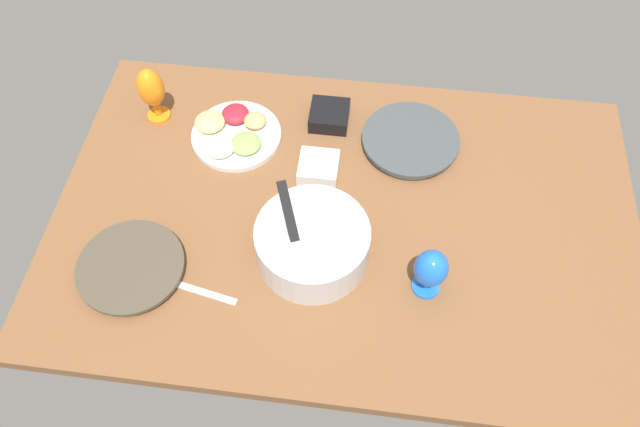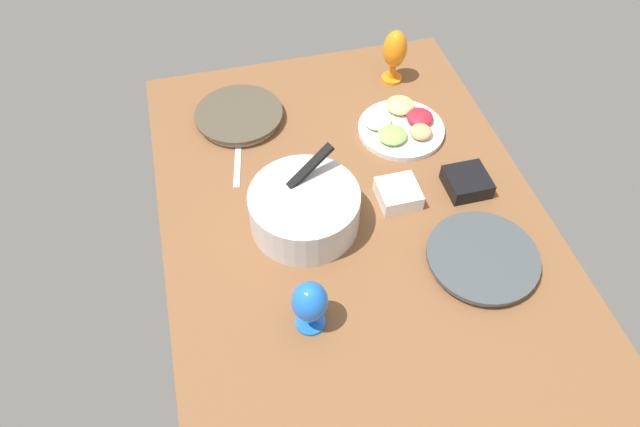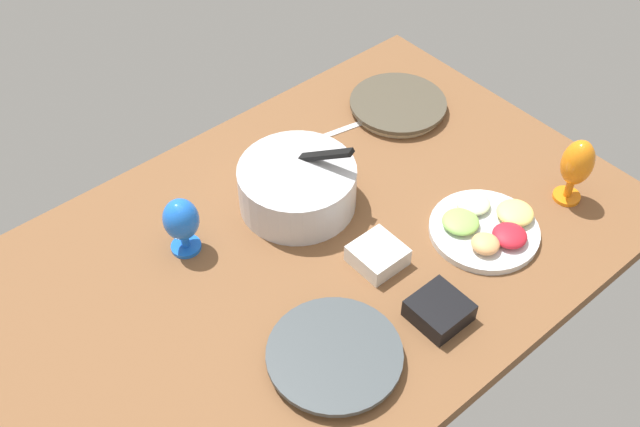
{
  "view_description": "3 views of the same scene",
  "coord_description": "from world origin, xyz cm",
  "px_view_note": "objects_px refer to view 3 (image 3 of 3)",
  "views": [
    {
      "loc": [
        -4.89,
        93.18,
        140.97
      ],
      "look_at": [
        6.42,
        3.95,
        5.51
      ],
      "focal_mm": 34.52,
      "sensor_mm": 36.0,
      "label": 1
    },
    {
      "loc": [
        -86.81,
        33.08,
        122.41
      ],
      "look_at": [
        5.01,
        9.9,
        5.51
      ],
      "focal_mm": 32.11,
      "sensor_mm": 36.0,
      "label": 2
    },
    {
      "loc": [
        -75.41,
        -92.04,
        135.94
      ],
      "look_at": [
        5.63,
        3.13,
        5.51
      ],
      "focal_mm": 42.38,
      "sensor_mm": 36.0,
      "label": 3
    }
  ],
  "objects_px": {
    "dinner_plate_right": "(398,105)",
    "fruit_platter": "(487,227)",
    "mixing_bowl": "(297,185)",
    "square_bowl_black": "(439,310)",
    "square_bowl_white": "(378,254)",
    "dinner_plate_left": "(334,356)",
    "hurricane_glass_orange": "(577,165)",
    "hurricane_glass_blue": "(181,221)"
  },
  "relations": [
    {
      "from": "dinner_plate_left",
      "to": "fruit_platter",
      "type": "bearing_deg",
      "value": 3.95
    },
    {
      "from": "fruit_platter",
      "to": "square_bowl_black",
      "type": "distance_m",
      "value": 0.29
    },
    {
      "from": "dinner_plate_right",
      "to": "fruit_platter",
      "type": "relative_size",
      "value": 1.03
    },
    {
      "from": "dinner_plate_right",
      "to": "fruit_platter",
      "type": "xyz_separation_m",
      "value": [
        -0.17,
        -0.48,
        0.0
      ]
    },
    {
      "from": "mixing_bowl",
      "to": "hurricane_glass_blue",
      "type": "distance_m",
      "value": 0.3
    },
    {
      "from": "square_bowl_white",
      "to": "hurricane_glass_orange",
      "type": "bearing_deg",
      "value": -16.94
    },
    {
      "from": "square_bowl_white",
      "to": "dinner_plate_right",
      "type": "bearing_deg",
      "value": 40.77
    },
    {
      "from": "fruit_platter",
      "to": "hurricane_glass_blue",
      "type": "height_order",
      "value": "hurricane_glass_blue"
    },
    {
      "from": "dinner_plate_left",
      "to": "square_bowl_black",
      "type": "distance_m",
      "value": 0.26
    },
    {
      "from": "dinner_plate_right",
      "to": "hurricane_glass_orange",
      "type": "bearing_deg",
      "value": -81.87
    },
    {
      "from": "square_bowl_black",
      "to": "fruit_platter",
      "type": "bearing_deg",
      "value": 19.96
    },
    {
      "from": "fruit_platter",
      "to": "square_bowl_white",
      "type": "height_order",
      "value": "fruit_platter"
    },
    {
      "from": "mixing_bowl",
      "to": "square_bowl_black",
      "type": "distance_m",
      "value": 0.48
    },
    {
      "from": "fruit_platter",
      "to": "hurricane_glass_orange",
      "type": "height_order",
      "value": "hurricane_glass_orange"
    },
    {
      "from": "mixing_bowl",
      "to": "hurricane_glass_orange",
      "type": "relative_size",
      "value": 1.58
    },
    {
      "from": "mixing_bowl",
      "to": "square_bowl_black",
      "type": "xyz_separation_m",
      "value": [
        0.01,
        -0.47,
        -0.04
      ]
    },
    {
      "from": "dinner_plate_left",
      "to": "mixing_bowl",
      "type": "xyz_separation_m",
      "value": [
        0.24,
        0.41,
        0.05
      ]
    },
    {
      "from": "dinner_plate_right",
      "to": "square_bowl_black",
      "type": "height_order",
      "value": "square_bowl_black"
    },
    {
      "from": "fruit_platter",
      "to": "square_bowl_black",
      "type": "xyz_separation_m",
      "value": [
        -0.27,
        -0.1,
        0.01
      ]
    },
    {
      "from": "mixing_bowl",
      "to": "square_bowl_white",
      "type": "height_order",
      "value": "mixing_bowl"
    },
    {
      "from": "hurricane_glass_blue",
      "to": "square_bowl_white",
      "type": "height_order",
      "value": "hurricane_glass_blue"
    },
    {
      "from": "mixing_bowl",
      "to": "dinner_plate_left",
      "type": "bearing_deg",
      "value": -119.93
    },
    {
      "from": "dinner_plate_left",
      "to": "dinner_plate_right",
      "type": "relative_size",
      "value": 1.04
    },
    {
      "from": "fruit_platter",
      "to": "square_bowl_black",
      "type": "relative_size",
      "value": 2.3
    },
    {
      "from": "dinner_plate_right",
      "to": "hurricane_glass_orange",
      "type": "distance_m",
      "value": 0.55
    },
    {
      "from": "square_bowl_white",
      "to": "mixing_bowl",
      "type": "bearing_deg",
      "value": 93.98
    },
    {
      "from": "fruit_platter",
      "to": "square_bowl_white",
      "type": "bearing_deg",
      "value": 158.86
    },
    {
      "from": "fruit_platter",
      "to": "square_bowl_white",
      "type": "relative_size",
      "value": 2.4
    },
    {
      "from": "fruit_platter",
      "to": "hurricane_glass_orange",
      "type": "bearing_deg",
      "value": -12.2
    },
    {
      "from": "square_bowl_white",
      "to": "square_bowl_black",
      "type": "bearing_deg",
      "value": -92.01
    },
    {
      "from": "square_bowl_black",
      "to": "dinner_plate_right",
      "type": "bearing_deg",
      "value": 52.51
    },
    {
      "from": "fruit_platter",
      "to": "square_bowl_black",
      "type": "bearing_deg",
      "value": -160.04
    },
    {
      "from": "dinner_plate_right",
      "to": "square_bowl_black",
      "type": "distance_m",
      "value": 0.73
    },
    {
      "from": "mixing_bowl",
      "to": "hurricane_glass_blue",
      "type": "xyz_separation_m",
      "value": [
        -0.3,
        0.06,
        0.03
      ]
    },
    {
      "from": "dinner_plate_left",
      "to": "hurricane_glass_orange",
      "type": "distance_m",
      "value": 0.78
    },
    {
      "from": "fruit_platter",
      "to": "dinner_plate_left",
      "type": "bearing_deg",
      "value": -176.05
    },
    {
      "from": "fruit_platter",
      "to": "hurricane_glass_blue",
      "type": "bearing_deg",
      "value": 143.54
    },
    {
      "from": "mixing_bowl",
      "to": "square_bowl_black",
      "type": "height_order",
      "value": "mixing_bowl"
    },
    {
      "from": "dinner_plate_left",
      "to": "square_bowl_white",
      "type": "height_order",
      "value": "square_bowl_white"
    },
    {
      "from": "fruit_platter",
      "to": "hurricane_glass_blue",
      "type": "xyz_separation_m",
      "value": [
        -0.58,
        0.43,
        0.07
      ]
    },
    {
      "from": "square_bowl_black",
      "to": "square_bowl_white",
      "type": "bearing_deg",
      "value": 87.99
    },
    {
      "from": "hurricane_glass_orange",
      "to": "dinner_plate_right",
      "type": "bearing_deg",
      "value": 98.13
    }
  ]
}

